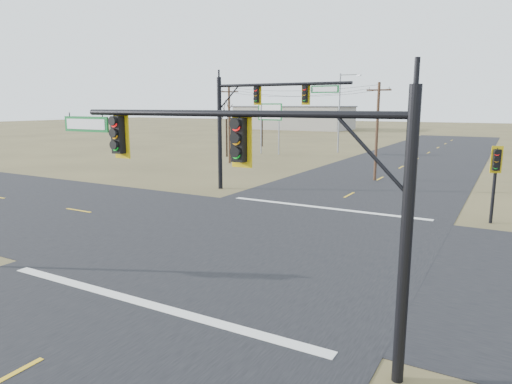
% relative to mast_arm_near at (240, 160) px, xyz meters
% --- Properties ---
extents(ground, '(320.00, 320.00, 0.00)m').
position_rel_mast_arm_near_xyz_m(ground, '(-3.52, 7.72, -4.62)').
color(ground, brown).
rests_on(ground, ground).
extents(road_ew, '(160.00, 14.00, 0.02)m').
position_rel_mast_arm_near_xyz_m(road_ew, '(-3.52, 7.72, -4.61)').
color(road_ew, black).
rests_on(road_ew, ground).
extents(road_ns, '(14.00, 160.00, 0.02)m').
position_rel_mast_arm_near_xyz_m(road_ns, '(-3.52, 7.72, -4.60)').
color(road_ns, black).
rests_on(road_ns, ground).
extents(stop_bar_near, '(12.00, 0.40, 0.01)m').
position_rel_mast_arm_near_xyz_m(stop_bar_near, '(-3.52, 0.22, -4.59)').
color(stop_bar_near, silver).
rests_on(stop_bar_near, road_ns).
extents(stop_bar_far, '(12.00, 0.40, 0.01)m').
position_rel_mast_arm_near_xyz_m(stop_bar_far, '(-3.52, 15.22, -4.59)').
color(stop_bar_far, silver).
rests_on(stop_bar_far, road_ns).
extents(mast_arm_near, '(10.33, 0.40, 6.31)m').
position_rel_mast_arm_near_xyz_m(mast_arm_near, '(0.00, 0.00, 0.00)').
color(mast_arm_near, black).
rests_on(mast_arm_near, ground).
extents(mast_arm_far, '(9.67, 0.48, 7.84)m').
position_rel_mast_arm_near_xyz_m(mast_arm_far, '(-9.63, 17.63, 1.00)').
color(mast_arm_far, black).
rests_on(mast_arm_far, ground).
extents(pedestal_signal_ne, '(0.67, 0.58, 3.97)m').
position_rel_mast_arm_near_xyz_m(pedestal_signal_ne, '(5.08, 16.01, -1.68)').
color(pedestal_signal_ne, black).
rests_on(pedestal_signal_ne, ground).
extents(utility_pole_near, '(1.88, 0.36, 7.68)m').
position_rel_mast_arm_near_xyz_m(utility_pole_near, '(-3.69, 26.72, -0.56)').
color(utility_pole_near, '#4B2F20').
rests_on(utility_pole_near, ground).
extents(utility_pole_far, '(1.82, 0.85, 7.88)m').
position_rel_mast_arm_near_xyz_m(utility_pole_far, '(-19.86, 30.45, -0.46)').
color(utility_pole_far, '#4B2F20').
rests_on(utility_pole_far, ground).
extents(highway_sign, '(3.29, 0.19, 6.16)m').
position_rel_mast_arm_near_xyz_m(highway_sign, '(-20.46, 40.58, -0.26)').
color(highway_sign, gray).
rests_on(highway_sign, ground).
extents(streetlight_c, '(2.75, 0.41, 9.83)m').
position_rel_mast_arm_near_xyz_m(streetlight_c, '(-13.51, 46.47, 0.90)').
color(streetlight_c, gray).
rests_on(streetlight_c, ground).
extents(bare_tree_a, '(3.43, 3.43, 6.90)m').
position_rel_mast_arm_near_xyz_m(bare_tree_a, '(-23.49, 35.49, 0.84)').
color(bare_tree_a, black).
rests_on(bare_tree_a, ground).
extents(bare_tree_b, '(2.90, 2.90, 6.17)m').
position_rel_mast_arm_near_xyz_m(bare_tree_b, '(-26.40, 49.50, 0.32)').
color(bare_tree_b, black).
rests_on(bare_tree_b, ground).
extents(warehouse_left, '(28.00, 14.00, 5.50)m').
position_rel_mast_arm_near_xyz_m(warehouse_left, '(-43.52, 97.72, -1.87)').
color(warehouse_left, gray).
rests_on(warehouse_left, ground).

